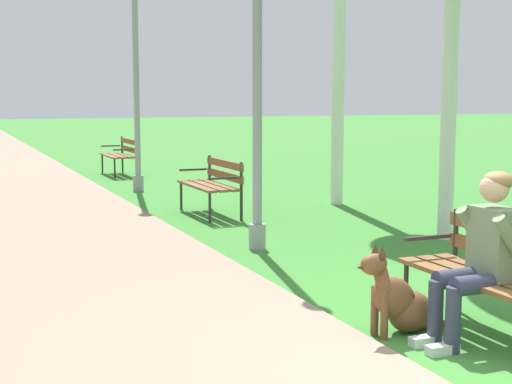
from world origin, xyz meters
The scene contains 8 objects.
ground_plane centered at (0.00, 0.00, 0.00)m, with size 120.00×120.00×0.00m, color #3D8433.
park_bench_near centered at (0.55, 0.63, 0.51)m, with size 0.55×1.50×0.85m.
park_bench_mid centered at (0.55, 6.87, 0.51)m, with size 0.55×1.50×0.85m.
park_bench_far centered at (0.54, 13.13, 0.51)m, with size 0.55×1.50×0.85m.
person_seated_on_near_bench centered at (0.35, 0.52, 0.68)m, with size 0.74×0.49×1.25m.
dog_brown centered at (-0.08, 0.92, 0.26)m, with size 0.83×0.30×0.71m.
lamp_post_near centered at (0.17, 4.24, 1.97)m, with size 0.24×0.24×3.80m.
lamp_post_mid centered at (0.19, 10.11, 2.41)m, with size 0.24×0.24×4.66m.
Camera 1 is at (-3.16, -3.65, 1.77)m, focal length 52.11 mm.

